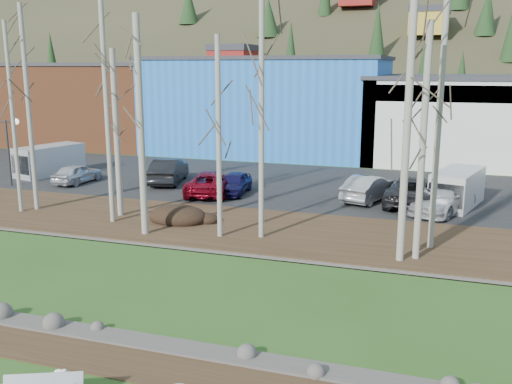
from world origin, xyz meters
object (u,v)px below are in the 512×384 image
(street_lamp, at_px, (7,133))
(car_1, at_px, (169,171))
(seagull, at_px, (60,373))
(van_grey, at_px, (47,161))
(car_6, at_px, (443,197))
(car_2, at_px, (211,183))
(car_0, at_px, (77,173))
(car_4, at_px, (368,188))
(car_3, at_px, (234,183))
(car_5, at_px, (413,190))
(van_white, at_px, (456,189))

(street_lamp, height_order, car_1, street_lamp)
(seagull, xyz_separation_m, van_grey, (-17.30, 21.73, 0.99))
(car_6, bearing_deg, car_2, -158.51)
(seagull, bearing_deg, street_lamp, 135.48)
(car_6, bearing_deg, car_0, -159.42)
(car_2, bearing_deg, car_4, 178.54)
(car_2, relative_size, car_3, 1.33)
(car_1, relative_size, car_3, 1.29)
(car_1, height_order, van_grey, van_grey)
(van_grey, bearing_deg, seagull, -36.61)
(car_3, xyz_separation_m, car_4, (7.72, 0.73, 0.09))
(car_4, distance_m, car_5, 2.43)
(car_0, relative_size, car_2, 0.75)
(van_white, bearing_deg, car_4, -163.52)
(car_0, height_order, car_6, car_6)
(car_1, xyz_separation_m, car_2, (3.89, -2.24, -0.10))
(seagull, height_order, car_3, car_3)
(street_lamp, bearing_deg, car_0, 7.38)
(seagull, height_order, car_2, car_2)
(car_1, distance_m, car_5, 15.31)
(seagull, distance_m, van_grey, 27.79)
(car_1, bearing_deg, car_3, 147.87)
(van_white, bearing_deg, car_0, -162.03)
(car_3, distance_m, van_grey, 14.39)
(car_1, distance_m, car_2, 4.49)
(street_lamp, xyz_separation_m, car_6, (25.90, 1.67, -2.57))
(car_3, bearing_deg, van_grey, 169.25)
(van_white, bearing_deg, street_lamp, -158.02)
(car_1, bearing_deg, street_lamp, 9.40)
(van_white, bearing_deg, car_5, -157.78)
(street_lamp, distance_m, car_3, 14.60)
(car_1, height_order, car_2, car_1)
(car_0, distance_m, car_6, 22.43)
(seagull, height_order, car_5, car_5)
(car_0, bearing_deg, street_lamp, 32.84)
(van_grey, bearing_deg, car_1, 16.06)
(street_lamp, bearing_deg, car_3, -13.94)
(seagull, bearing_deg, car_5, 72.87)
(seagull, bearing_deg, van_grey, 130.37)
(seagull, distance_m, car_3, 20.47)
(seagull, xyz_separation_m, car_6, (8.73, 19.69, 0.72))
(car_5, distance_m, car_6, 1.92)
(seagull, height_order, car_4, car_4)
(car_0, bearing_deg, car_3, -176.31)
(car_2, xyz_separation_m, van_grey, (-13.07, 2.05, 0.32))
(car_0, distance_m, van_grey, 3.99)
(car_0, height_order, car_1, car_1)
(car_6, distance_m, van_grey, 26.10)
(street_lamp, bearing_deg, car_6, -19.15)
(car_1, distance_m, car_6, 16.99)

